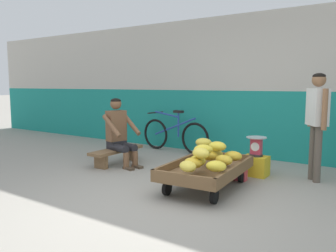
# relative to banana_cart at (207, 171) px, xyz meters

# --- Properties ---
(ground_plane) EXTENTS (80.00, 80.00, 0.00)m
(ground_plane) POSITION_rel_banana_cart_xyz_m (-0.11, -0.81, -0.24)
(ground_plane) COLOR gray
(back_wall) EXTENTS (16.00, 0.30, 2.68)m
(back_wall) POSITION_rel_banana_cart_xyz_m (-0.11, 2.36, 1.10)
(back_wall) COLOR #19847A
(back_wall) RESTS_ON ground
(banana_cart) EXTENTS (0.95, 1.50, 0.36)m
(banana_cart) POSITION_rel_banana_cart_xyz_m (0.00, 0.00, 0.00)
(banana_cart) COLOR brown
(banana_cart) RESTS_ON ground
(banana_pile) EXTENTS (0.81, 1.13, 0.26)m
(banana_pile) POSITION_rel_banana_cart_xyz_m (0.07, -0.09, 0.23)
(banana_pile) COLOR yellow
(banana_pile) RESTS_ON banana_cart
(low_bench) EXTENTS (0.32, 1.10, 0.27)m
(low_bench) POSITION_rel_banana_cart_xyz_m (-1.95, 0.38, -0.04)
(low_bench) COLOR brown
(low_bench) RESTS_ON ground
(vendor_seated) EXTENTS (0.72, 0.57, 1.14)m
(vendor_seated) POSITION_rel_banana_cart_xyz_m (-1.87, 0.37, 0.33)
(vendor_seated) COLOR brown
(vendor_seated) RESTS_ON ground
(plastic_crate) EXTENTS (0.36, 0.28, 0.30)m
(plastic_crate) POSITION_rel_banana_cart_xyz_m (0.31, 1.00, -0.09)
(plastic_crate) COLOR gold
(plastic_crate) RESTS_ON ground
(weighing_scale) EXTENTS (0.30, 0.30, 0.29)m
(weighing_scale) POSITION_rel_banana_cart_xyz_m (0.31, 1.00, 0.21)
(weighing_scale) COLOR #28282D
(weighing_scale) RESTS_ON plastic_crate
(bicycle_near_left) EXTENTS (1.66, 0.48, 0.86)m
(bicycle_near_left) POSITION_rel_banana_cart_xyz_m (-1.73, 1.87, 0.11)
(bicycle_near_left) COLOR black
(bicycle_near_left) RESTS_ON ground
(customer_adult) EXTENTS (0.35, 0.41, 1.53)m
(customer_adult) POSITION_rel_banana_cart_xyz_m (1.10, 1.20, 0.71)
(customer_adult) COLOR brown
(customer_adult) RESTS_ON ground
(shopping_bag) EXTENTS (0.18, 0.12, 0.24)m
(shopping_bag) POSITION_rel_banana_cart_xyz_m (0.22, 0.62, -0.12)
(shopping_bag) COLOR #D13D4C
(shopping_bag) RESTS_ON ground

